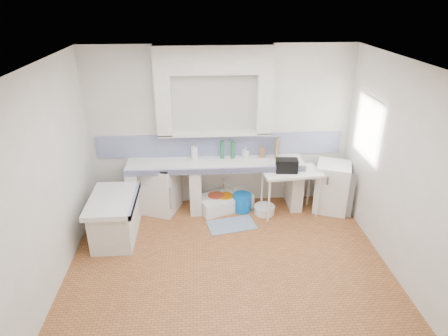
{
  "coord_description": "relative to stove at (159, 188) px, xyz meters",
  "views": [
    {
      "loc": [
        -0.37,
        -4.39,
        3.56
      ],
      "look_at": [
        0.0,
        1.0,
        1.1
      ],
      "focal_mm": 31.36,
      "sensor_mm": 36.0,
      "label": 1
    }
  ],
  "objects": [
    {
      "name": "counter_slab",
      "position": [
        0.98,
        -0.02,
        0.43
      ],
      "size": [
        3.0,
        0.6,
        0.08
      ],
      "primitive_type": "cube",
      "color": "white",
      "rests_on": "ground"
    },
    {
      "name": "green_bottle_b",
      "position": [
        1.29,
        0.13,
        0.63
      ],
      "size": [
        0.08,
        0.08,
        0.31
      ],
      "primitive_type": "cylinder",
      "rotation": [
        0.0,
        0.0,
        -0.14
      ],
      "color": "#226A3D",
      "rests_on": "counter_slab"
    },
    {
      "name": "backsplash",
      "position": [
        1.08,
        0.26,
        0.67
      ],
      "size": [
        4.27,
        0.03,
        0.4
      ],
      "primitive_type": "cube",
      "color": "navy",
      "rests_on": "ground"
    },
    {
      "name": "bucket_blue",
      "position": [
        1.44,
        -0.13,
        -0.27
      ],
      "size": [
        0.39,
        0.39,
        0.31
      ],
      "primitive_type": "cylinder",
      "rotation": [
        0.0,
        0.0,
        0.19
      ],
      "color": "blue",
      "rests_on": "ground"
    },
    {
      "name": "counter_pier_left",
      "position": [
        -0.42,
        -0.02,
        -0.02
      ],
      "size": [
        0.2,
        0.55,
        0.82
      ],
      "primitive_type": "cube",
      "color": "silver",
      "rests_on": "ground"
    },
    {
      "name": "ceiling",
      "position": [
        1.08,
        -1.72,
        2.37
      ],
      "size": [
        4.5,
        4.5,
        0.0
      ],
      "primitive_type": "plane",
      "rotation": [
        3.14,
        0.0,
        0.0
      ],
      "color": "white",
      "rests_on": "ground"
    },
    {
      "name": "wall_front",
      "position": [
        1.08,
        -3.72,
        0.97
      ],
      "size": [
        4.5,
        0.0,
        4.5
      ],
      "primitive_type": "plane",
      "rotation": [
        -1.57,
        0.0,
        0.0
      ],
      "color": "silver",
      "rests_on": "ground"
    },
    {
      "name": "water_bottle_a",
      "position": [
        1.07,
        0.13,
        -0.29
      ],
      "size": [
        0.08,
        0.08,
        0.28
      ],
      "primitive_type": "cylinder",
      "rotation": [
        0.0,
        0.0,
        0.13
      ],
      "color": "silver",
      "rests_on": "ground"
    },
    {
      "name": "cutting_board",
      "position": [
        2.06,
        0.13,
        0.64
      ],
      "size": [
        0.11,
        0.23,
        0.32
      ],
      "primitive_type": "cube",
      "rotation": [
        0.0,
        0.0,
        -0.41
      ],
      "color": "brown",
      "rests_on": "counter_slab"
    },
    {
      "name": "counter_lip",
      "position": [
        0.98,
        -0.3,
        0.43
      ],
      "size": [
        3.0,
        0.04,
        0.1
      ],
      "primitive_type": "cube",
      "color": "navy",
      "rests_on": "ground"
    },
    {
      "name": "side_table",
      "position": [
        2.25,
        -0.26,
        -0.02
      ],
      "size": [
        1.01,
        0.63,
        0.04
      ],
      "primitive_type": "cube",
      "rotation": [
        0.0,
        0.0,
        0.11
      ],
      "color": "white",
      "rests_on": "ground"
    },
    {
      "name": "basin_white",
      "position": [
        1.82,
        -0.26,
        -0.36
      ],
      "size": [
        0.37,
        0.37,
        0.14
      ],
      "primitive_type": "cylinder",
      "rotation": [
        0.0,
        0.0,
        0.02
      ],
      "color": "white",
      "rests_on": "ground"
    },
    {
      "name": "counter_pier_right",
      "position": [
        2.38,
        -0.02,
        -0.02
      ],
      "size": [
        0.2,
        0.55,
        0.82
      ],
      "primitive_type": "cube",
      "color": "silver",
      "rests_on": "ground"
    },
    {
      "name": "peninsula_base",
      "position": [
        -0.62,
        -0.82,
        -0.12
      ],
      "size": [
        0.6,
        1.0,
        0.62
      ],
      "primitive_type": "cube",
      "color": "silver",
      "rests_on": "ground"
    },
    {
      "name": "counter_pier_mid",
      "position": [
        0.63,
        -0.02,
        -0.02
      ],
      "size": [
        0.2,
        0.55,
        0.82
      ],
      "primitive_type": "cube",
      "color": "silver",
      "rests_on": "ground"
    },
    {
      "name": "peninsula_lip",
      "position": [
        -0.29,
        -0.82,
        0.23
      ],
      "size": [
        0.04,
        1.1,
        0.1
      ],
      "primitive_type": "cube",
      "color": "navy",
      "rests_on": "ground"
    },
    {
      "name": "bucket_red",
      "position": [
        0.98,
        -0.03,
        -0.29
      ],
      "size": [
        0.36,
        0.36,
        0.27
      ],
      "primitive_type": "cylinder",
      "rotation": [
        0.0,
        0.0,
        0.29
      ],
      "color": "#AE3B22",
      "rests_on": "ground"
    },
    {
      "name": "alcove_mass",
      "position": [
        0.98,
        0.15,
        2.15
      ],
      "size": [
        1.9,
        0.25,
        0.45
      ],
      "primitive_type": "cube",
      "color": "silver",
      "rests_on": "ground"
    },
    {
      "name": "wall_right",
      "position": [
        3.33,
        -1.72,
        0.97
      ],
      "size": [
        0.0,
        4.5,
        4.5
      ],
      "primitive_type": "plane",
      "rotation": [
        1.57,
        0.0,
        -1.57
      ],
      "color": "silver",
      "rests_on": "ground"
    },
    {
      "name": "knife_block",
      "position": [
        1.81,
        0.13,
        0.57
      ],
      "size": [
        0.1,
        0.09,
        0.18
      ],
      "primitive_type": "cube",
      "rotation": [
        0.0,
        0.0,
        -0.17
      ],
      "color": "brown",
      "rests_on": "counter_slab"
    },
    {
      "name": "green_bottle_a",
      "position": [
        1.11,
        0.13,
        0.63
      ],
      "size": [
        0.08,
        0.08,
        0.32
      ],
      "primitive_type": "cylinder",
      "rotation": [
        0.0,
        0.0,
        -0.12
      ],
      "color": "#226A3D",
      "rests_on": "counter_slab"
    },
    {
      "name": "black_bag",
      "position": [
        2.15,
        -0.29,
        0.49
      ],
      "size": [
        0.37,
        0.24,
        0.22
      ],
      "primitive_type": "cube",
      "rotation": [
        0.0,
        0.0,
        -0.1
      ],
      "color": "black",
      "rests_on": "side_table"
    },
    {
      "name": "sink",
      "position": [
        1.14,
        -0.03,
        -0.31
      ],
      "size": [
        1.05,
        0.82,
        0.22
      ],
      "primitive_type": "cube",
      "rotation": [
        0.0,
        0.0,
        0.4
      ],
      "color": "white",
      "rests_on": "ground"
    },
    {
      "name": "soap_bottle",
      "position": [
        1.51,
        0.13,
        0.57
      ],
      "size": [
        0.12,
        0.12,
        0.2
      ],
      "primitive_type": "imported",
      "rotation": [
        0.0,
        0.0,
        0.38
      ],
      "color": "white",
      "rests_on": "counter_slab"
    },
    {
      "name": "wall_left",
      "position": [
        -1.17,
        -1.72,
        0.97
      ],
      "size": [
        0.0,
        4.5,
        4.5
      ],
      "primitive_type": "plane",
      "rotation": [
        1.57,
        0.0,
        1.57
      ],
      "color": "silver",
      "rests_on": "ground"
    },
    {
      "name": "window_frame",
      "position": [
        3.51,
        -0.52,
        1.17
      ],
      "size": [
        0.35,
        0.86,
        1.06
      ],
      "primitive_type": "cube",
      "color": "#341C10",
      "rests_on": "ground"
    },
    {
      "name": "paper_towel",
      "position": [
        0.63,
        0.13,
        0.58
      ],
      "size": [
        0.15,
        0.15,
        0.22
      ],
      "primitive_type": "cylinder",
      "rotation": [
        0.0,
        0.0,
        0.42
      ],
      "color": "white",
      "rests_on": "counter_slab"
    },
    {
      "name": "stove",
      "position": [
        0.0,
        0.0,
        0.0
      ],
      "size": [
        0.76,
        0.75,
        0.85
      ],
      "primitive_type": "cube",
      "rotation": [
        0.0,
        0.0,
        -0.34
      ],
      "color": "white",
      "rests_on": "ground"
    },
    {
      "name": "rug",
      "position": [
        1.21,
        -0.61,
        -0.42
      ],
      "size": [
        0.85,
        0.59,
        0.01
      ],
      "primitive_type": "cube",
      "rotation": [
        0.0,
        0.0,
        0.21
      ],
      "color": "#2F5A85",
      "rests_on": "ground"
    },
    {
      "name": "peninsula_top",
      "position": [
        -0.62,
        -0.82,
        0.23
      ],
      "size": [
        0.7,
        1.1,
        0.08
      ],
      "primitive_type": "cube",
      "color": "white",
      "rests_on": "ground"
    },
    {
      "name": "floor",
      "position": [
        1.08,
        -1.72,
        -0.43
      ],
      "size": [
        4.5,
        4.5,
        0.0
      ],
      "primitive_type": "plane",
      "color": "#9F5D31",
      "rests_on": "ground"
    },
    {
      "name": "fridge",
      "position": [
        3.01,
        -0.18,
        0.01
      ],
      "size": [
        0.72,
        0.72,
        0.86
      ],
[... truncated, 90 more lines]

